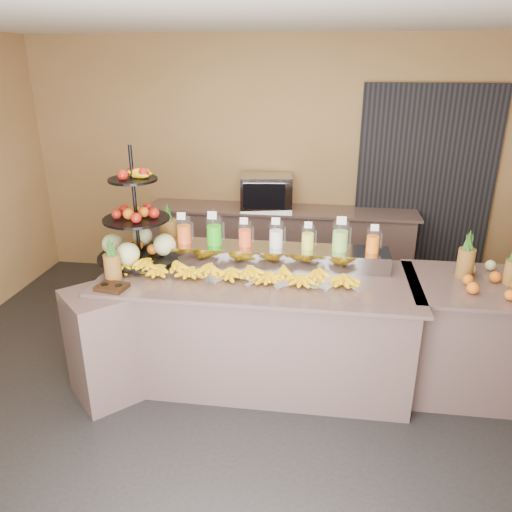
% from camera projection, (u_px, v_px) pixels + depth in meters
% --- Properties ---
extents(ground, '(6.00, 6.00, 0.00)m').
position_uv_depth(ground, '(253.00, 397.00, 4.01)').
color(ground, black).
rests_on(ground, ground).
extents(room_envelope, '(6.04, 5.02, 2.82)m').
position_uv_depth(room_envelope, '(289.00, 146.00, 4.02)').
color(room_envelope, olive).
rests_on(room_envelope, ground).
extents(buffet_counter, '(2.75, 1.25, 0.93)m').
position_uv_depth(buffet_counter, '(244.00, 329.00, 4.09)').
color(buffet_counter, gray).
rests_on(buffet_counter, ground).
extents(right_counter, '(1.08, 0.88, 0.93)m').
position_uv_depth(right_counter, '(470.00, 336.00, 3.99)').
color(right_counter, gray).
rests_on(right_counter, ground).
extents(back_ledge, '(3.10, 0.55, 0.93)m').
position_uv_depth(back_ledge, '(280.00, 246.00, 5.91)').
color(back_ledge, gray).
rests_on(back_ledge, ground).
extents(pitcher_tray, '(1.85, 0.30, 0.15)m').
position_uv_depth(pitcher_tray, '(276.00, 256.00, 4.16)').
color(pitcher_tray, gray).
rests_on(pitcher_tray, buffet_counter).
extents(juice_pitcher_orange_a, '(0.12, 0.13, 0.29)m').
position_uv_depth(juice_pitcher_orange_a, '(184.00, 232.00, 4.20)').
color(juice_pitcher_orange_a, silver).
rests_on(juice_pitcher_orange_a, pitcher_tray).
extents(juice_pitcher_green, '(0.13, 0.13, 0.31)m').
position_uv_depth(juice_pitcher_green, '(214.00, 232.00, 4.16)').
color(juice_pitcher_green, silver).
rests_on(juice_pitcher_green, pitcher_tray).
extents(juice_pitcher_orange_b, '(0.11, 0.12, 0.27)m').
position_uv_depth(juice_pitcher_orange_b, '(245.00, 235.00, 4.13)').
color(juice_pitcher_orange_b, silver).
rests_on(juice_pitcher_orange_b, pitcher_tray).
extents(juice_pitcher_milk, '(0.12, 0.12, 0.28)m').
position_uv_depth(juice_pitcher_milk, '(276.00, 236.00, 4.10)').
color(juice_pitcher_milk, silver).
rests_on(juice_pitcher_milk, pitcher_tray).
extents(juice_pitcher_lemon, '(0.11, 0.11, 0.26)m').
position_uv_depth(juice_pitcher_lemon, '(308.00, 239.00, 4.07)').
color(juice_pitcher_lemon, silver).
rests_on(juice_pitcher_lemon, pitcher_tray).
extents(juice_pitcher_lime, '(0.13, 0.13, 0.32)m').
position_uv_depth(juice_pitcher_lime, '(340.00, 238.00, 4.03)').
color(juice_pitcher_lime, silver).
rests_on(juice_pitcher_lime, pitcher_tray).
extents(juice_pitcher_orange_c, '(0.11, 0.11, 0.26)m').
position_uv_depth(juice_pitcher_orange_c, '(373.00, 242.00, 4.00)').
color(juice_pitcher_orange_c, silver).
rests_on(juice_pitcher_orange_c, pitcher_tray).
extents(banana_heap, '(1.99, 0.18, 0.16)m').
position_uv_depth(banana_heap, '(230.00, 269.00, 3.90)').
color(banana_heap, yellow).
rests_on(banana_heap, buffet_counter).
extents(fruit_stand, '(0.75, 0.75, 0.98)m').
position_uv_depth(fruit_stand, '(144.00, 235.00, 4.13)').
color(fruit_stand, black).
rests_on(fruit_stand, buffet_counter).
extents(condiment_caddy, '(0.24, 0.20, 0.03)m').
position_uv_depth(condiment_caddy, '(112.00, 287.00, 3.72)').
color(condiment_caddy, black).
rests_on(condiment_caddy, buffet_counter).
extents(pineapple_left_a, '(0.13, 0.13, 0.38)m').
position_uv_depth(pineapple_left_a, '(112.00, 264.00, 3.82)').
color(pineapple_left_a, brown).
rests_on(pineapple_left_a, buffet_counter).
extents(pineapple_left_b, '(0.15, 0.15, 0.44)m').
position_uv_depth(pineapple_left_b, '(169.00, 233.00, 4.42)').
color(pineapple_left_b, brown).
rests_on(pineapple_left_b, buffet_counter).
extents(right_fruit_pile, '(0.44, 0.42, 0.23)m').
position_uv_depth(right_fruit_pile, '(489.00, 276.00, 3.77)').
color(right_fruit_pile, brown).
rests_on(right_fruit_pile, right_counter).
extents(oven_warmer, '(0.62, 0.47, 0.39)m').
position_uv_depth(oven_warmer, '(266.00, 192.00, 5.69)').
color(oven_warmer, gray).
rests_on(oven_warmer, back_ledge).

